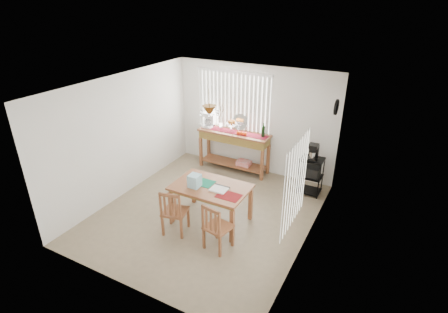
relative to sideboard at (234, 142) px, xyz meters
The scene contains 10 objects.
ground 2.15m from the sideboard, 79.24° to the right, with size 4.00×4.50×0.01m, color gray.
room_shell 2.21m from the sideboard, 79.07° to the right, with size 4.20×4.70×2.70m.
sideboard is the anchor object (origin of this frame).
sideboard_items 0.50m from the sideboard, behind, with size 1.69×0.43×0.77m.
wire_cart 2.01m from the sideboard, ahead, with size 0.49×0.39×0.84m.
cart_items 2.00m from the sideboard, ahead, with size 0.20×0.24×0.34m.
dining_table 2.24m from the sideboard, 74.88° to the right, with size 1.42×0.92×0.76m.
table_items 2.33m from the sideboard, 78.96° to the right, with size 1.09×0.51×0.24m.
chair_left 2.83m from the sideboard, 86.19° to the right, with size 0.51×0.51×0.91m.
chair_right 3.05m from the sideboard, 69.06° to the right, with size 0.48×0.48×0.90m.
Camera 1 is at (3.09, -5.06, 4.02)m, focal length 28.00 mm.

